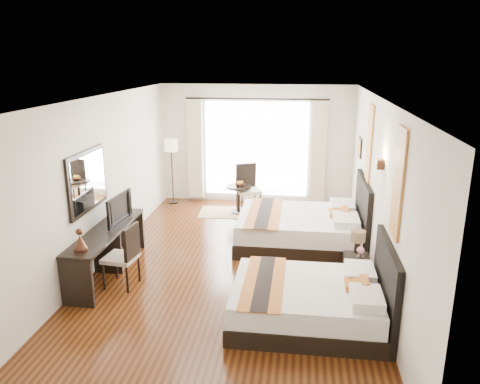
# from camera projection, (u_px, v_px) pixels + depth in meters

# --- Properties ---
(floor) EXTENTS (4.50, 7.50, 0.01)m
(floor) POSITION_uv_depth(u_px,v_px,m) (233.00, 268.00, 7.86)
(floor) COLOR #331609
(floor) RESTS_ON ground
(ceiling) EXTENTS (4.50, 7.50, 0.02)m
(ceiling) POSITION_uv_depth(u_px,v_px,m) (233.00, 99.00, 7.08)
(ceiling) COLOR white
(ceiling) RESTS_ON wall_headboard
(wall_headboard) EXTENTS (0.01, 7.50, 2.80)m
(wall_headboard) POSITION_uv_depth(u_px,v_px,m) (377.00, 192.00, 7.18)
(wall_headboard) COLOR silver
(wall_headboard) RESTS_ON floor
(wall_desk) EXTENTS (0.01, 7.50, 2.80)m
(wall_desk) POSITION_uv_depth(u_px,v_px,m) (99.00, 182.00, 7.75)
(wall_desk) COLOR silver
(wall_desk) RESTS_ON floor
(wall_window) EXTENTS (4.50, 0.01, 2.80)m
(wall_window) POSITION_uv_depth(u_px,v_px,m) (256.00, 145.00, 11.03)
(wall_window) COLOR silver
(wall_window) RESTS_ON floor
(wall_entry) EXTENTS (4.50, 0.01, 2.80)m
(wall_entry) POSITION_uv_depth(u_px,v_px,m) (168.00, 307.00, 3.90)
(wall_entry) COLOR silver
(wall_entry) RESTS_ON floor
(window_glass) EXTENTS (2.40, 0.02, 2.20)m
(window_glass) POSITION_uv_depth(u_px,v_px,m) (256.00, 149.00, 11.05)
(window_glass) COLOR white
(window_glass) RESTS_ON wall_window
(sheer_curtain) EXTENTS (2.30, 0.02, 2.10)m
(sheer_curtain) POSITION_uv_depth(u_px,v_px,m) (256.00, 150.00, 10.99)
(sheer_curtain) COLOR white
(sheer_curtain) RESTS_ON wall_window
(drape_left) EXTENTS (0.35, 0.14, 2.35)m
(drape_left) POSITION_uv_depth(u_px,v_px,m) (195.00, 149.00, 11.14)
(drape_left) COLOR beige
(drape_left) RESTS_ON floor
(drape_right) EXTENTS (0.35, 0.14, 2.35)m
(drape_right) POSITION_uv_depth(u_px,v_px,m) (318.00, 152.00, 10.77)
(drape_right) COLOR beige
(drape_right) RESTS_ON floor
(art_panel_near) EXTENTS (0.03, 0.50, 1.35)m
(art_panel_near) POSITION_uv_depth(u_px,v_px,m) (398.00, 183.00, 5.60)
(art_panel_near) COLOR maroon
(art_panel_near) RESTS_ON wall_headboard
(art_panel_far) EXTENTS (0.03, 0.50, 1.35)m
(art_panel_far) POSITION_uv_depth(u_px,v_px,m) (369.00, 144.00, 8.11)
(art_panel_far) COLOR maroon
(art_panel_far) RESTS_ON wall_headboard
(wall_sconce) EXTENTS (0.10, 0.14, 0.14)m
(wall_sconce) POSITION_uv_depth(u_px,v_px,m) (380.00, 164.00, 6.73)
(wall_sconce) COLOR #412417
(wall_sconce) RESTS_ON wall_headboard
(mirror_frame) EXTENTS (0.04, 1.25, 0.95)m
(mirror_frame) POSITION_uv_depth(u_px,v_px,m) (87.00, 181.00, 7.25)
(mirror_frame) COLOR black
(mirror_frame) RESTS_ON wall_desk
(mirror_glass) EXTENTS (0.01, 1.12, 0.82)m
(mirror_glass) POSITION_uv_depth(u_px,v_px,m) (89.00, 181.00, 7.25)
(mirror_glass) COLOR white
(mirror_glass) RESTS_ON mirror_frame
(bed_near) EXTENTS (2.04, 1.59, 1.15)m
(bed_near) POSITION_uv_depth(u_px,v_px,m) (313.00, 301.00, 6.18)
(bed_near) COLOR black
(bed_near) RESTS_ON floor
(bed_far) EXTENTS (2.31, 1.80, 1.30)m
(bed_far) POSITION_uv_depth(u_px,v_px,m) (303.00, 228.00, 8.70)
(bed_far) COLOR black
(bed_far) RESTS_ON floor
(nightstand) EXTENTS (0.38, 0.47, 0.45)m
(nightstand) POSITION_uv_depth(u_px,v_px,m) (356.00, 270.00, 7.23)
(nightstand) COLOR black
(nightstand) RESTS_ON floor
(table_lamp) EXTENTS (0.22, 0.22, 0.36)m
(table_lamp) POSITION_uv_depth(u_px,v_px,m) (358.00, 238.00, 7.15)
(table_lamp) COLOR black
(table_lamp) RESTS_ON nightstand
(vase) EXTENTS (0.15, 0.15, 0.12)m
(vase) POSITION_uv_depth(u_px,v_px,m) (360.00, 254.00, 7.00)
(vase) COLOR black
(vase) RESTS_ON nightstand
(console_desk) EXTENTS (0.50, 2.20, 0.76)m
(console_desk) POSITION_uv_depth(u_px,v_px,m) (107.00, 252.00, 7.55)
(console_desk) COLOR black
(console_desk) RESTS_ON floor
(television) EXTENTS (0.17, 0.84, 0.48)m
(television) POSITION_uv_depth(u_px,v_px,m) (115.00, 208.00, 7.74)
(television) COLOR black
(television) RESTS_ON console_desk
(bronze_figurine) EXTENTS (0.23, 0.23, 0.30)m
(bronze_figurine) POSITION_uv_depth(u_px,v_px,m) (80.00, 241.00, 6.60)
(bronze_figurine) COLOR #412417
(bronze_figurine) RESTS_ON console_desk
(desk_chair) EXTENTS (0.51, 0.51, 1.00)m
(desk_chair) POSITION_uv_depth(u_px,v_px,m) (123.00, 267.00, 7.15)
(desk_chair) COLOR #C6AF98
(desk_chair) RESTS_ON floor
(floor_lamp) EXTENTS (0.31, 0.31, 1.55)m
(floor_lamp) POSITION_uv_depth(u_px,v_px,m) (171.00, 150.00, 10.95)
(floor_lamp) COLOR black
(floor_lamp) RESTS_ON floor
(side_table) EXTENTS (0.55, 0.55, 0.63)m
(side_table) POSITION_uv_depth(u_px,v_px,m) (239.00, 199.00, 10.50)
(side_table) COLOR black
(side_table) RESTS_ON floor
(fruit_bowl) EXTENTS (0.27, 0.27, 0.05)m
(fruit_bowl) POSITION_uv_depth(u_px,v_px,m) (240.00, 185.00, 10.39)
(fruit_bowl) COLOR #482919
(fruit_bowl) RESTS_ON side_table
(window_chair) EXTENTS (0.66, 0.66, 1.09)m
(window_chair) POSITION_uv_depth(u_px,v_px,m) (248.00, 198.00, 10.57)
(window_chair) COLOR #C6AF98
(window_chair) RESTS_ON floor
(jute_rug) EXTENTS (1.31, 0.93, 0.01)m
(jute_rug) POSITION_uv_depth(u_px,v_px,m) (228.00, 212.00, 10.60)
(jute_rug) COLOR tan
(jute_rug) RESTS_ON floor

